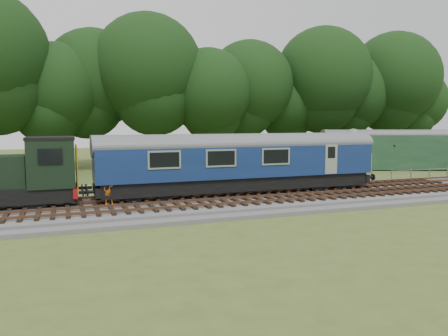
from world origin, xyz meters
name	(u,v)px	position (x,y,z in m)	size (l,w,h in m)	color
ground	(228,203)	(0.00, 0.00, 0.00)	(120.00, 120.00, 0.00)	#465720
ballast	(228,201)	(0.00, 0.00, 0.17)	(70.00, 7.00, 0.35)	#4C4C4F
track_north	(221,193)	(0.00, 1.40, 0.42)	(67.20, 2.40, 0.21)	black
track_south	(238,201)	(0.00, -1.60, 0.42)	(67.20, 2.40, 0.21)	black
fence	(206,192)	(0.00, 4.50, 0.00)	(64.00, 0.12, 1.00)	#6B6054
tree_line	(157,167)	(0.00, 22.00, 0.00)	(70.00, 8.00, 18.00)	black
dmu_railcar	(241,158)	(1.34, 1.40, 2.61)	(18.05, 2.86, 3.88)	black
worker	(109,188)	(-6.93, 0.26, 1.26)	(0.67, 0.44, 1.83)	orange
parked_coach	(399,148)	(22.74, 11.30, 2.23)	(15.57, 7.87, 3.98)	#193722
shed	(389,156)	(22.36, 12.33, 1.32)	(3.97, 3.97, 2.60)	#193722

